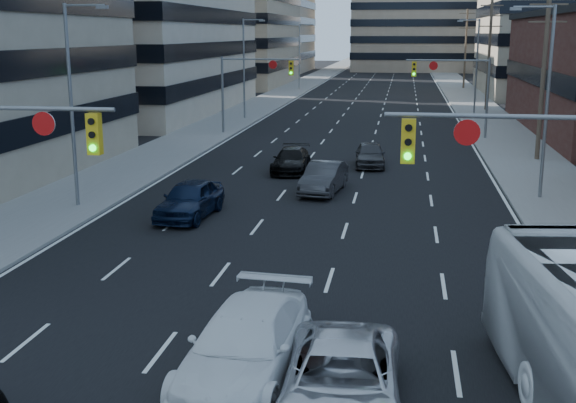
{
  "coord_description": "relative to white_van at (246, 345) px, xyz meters",
  "views": [
    {
      "loc": [
        3.97,
        -9.92,
        7.76
      ],
      "look_at": [
        0.21,
        13.51,
        2.2
      ],
      "focal_mm": 45.0,
      "sensor_mm": 36.0,
      "label": 1
    }
  ],
  "objects": [
    {
      "name": "bg_block_left",
      "position": [
        -28.61,
        135.05,
        9.17
      ],
      "size": [
        24.0,
        24.0,
        20.0
      ],
      "primitive_type": "cube",
      "color": "#ADA089",
      "rests_on": "ground"
    },
    {
      "name": "utility_pole_distant",
      "position": [
        11.59,
        91.05,
        4.95
      ],
      "size": [
        2.2,
        0.28,
        11.0
      ],
      "color": "#4C3D2D",
      "rests_on": "ground"
    },
    {
      "name": "utility_pole_block",
      "position": [
        11.59,
        31.05,
        4.95
      ],
      "size": [
        2.2,
        0.28,
        11.0
      ],
      "color": "#4C3D2D",
      "rests_on": "ground"
    },
    {
      "name": "signal_far_right",
      "position": [
        7.07,
        40.04,
        3.47
      ],
      "size": [
        6.09,
        0.33,
        6.0
      ],
      "color": "slate",
      "rests_on": "ground"
    },
    {
      "name": "silver_suv",
      "position": [
        2.29,
        -1.25,
        -0.09
      ],
      "size": [
        2.69,
        5.46,
        1.49
      ],
      "primitive_type": "imported",
      "rotation": [
        0.0,
        0.0,
        0.04
      ],
      "color": "silver",
      "rests_on": "ground"
    },
    {
      "name": "sidewalk_right",
      "position": [
        10.89,
        125.05,
        -0.76
      ],
      "size": [
        5.0,
        300.0,
        0.15
      ],
      "primitive_type": "cube",
      "color": "slate",
      "rests_on": "ground"
    },
    {
      "name": "streetlight_left_near",
      "position": [
        -10.95,
        15.05,
        4.22
      ],
      "size": [
        2.03,
        0.22,
        9.0
      ],
      "color": "slate",
      "rests_on": "ground"
    },
    {
      "name": "streetlight_right_far",
      "position": [
        9.73,
        55.05,
        4.22
      ],
      "size": [
        2.03,
        0.22,
        9.0
      ],
      "color": "slate",
      "rests_on": "ground"
    },
    {
      "name": "streetlight_right_near",
      "position": [
        9.73,
        20.05,
        4.22
      ],
      "size": [
        2.03,
        0.22,
        9.0
      ],
      "color": "slate",
      "rests_on": "ground"
    },
    {
      "name": "streetlight_left_far",
      "position": [
        -10.95,
        85.05,
        4.22
      ],
      "size": [
        2.03,
        0.22,
        9.0
      ],
      "color": "slate",
      "rests_on": "ground"
    },
    {
      "name": "sedan_black_far",
      "position": [
        -2.9,
        25.21,
        -0.15
      ],
      "size": [
        1.96,
        4.7,
        1.36
      ],
      "primitive_type": "imported",
      "rotation": [
        0.0,
        0.0,
        0.01
      ],
      "color": "black",
      "rests_on": "ground"
    },
    {
      "name": "bg_block_right",
      "position": [
        31.39,
        125.05,
        5.17
      ],
      "size": [
        22.0,
        22.0,
        12.0
      ],
      "primitive_type": "cube",
      "color": "gray",
      "rests_on": "ground"
    },
    {
      "name": "streetlight_left_mid",
      "position": [
        -10.95,
        50.05,
        4.22
      ],
      "size": [
        2.03,
        0.22,
        9.0
      ],
      "color": "slate",
      "rests_on": "ground"
    },
    {
      "name": "sedan_grey_right",
      "position": [
        1.46,
        27.67,
        -0.1
      ],
      "size": [
        1.98,
        4.37,
        1.46
      ],
      "primitive_type": "imported",
      "rotation": [
        0.0,
        0.0,
        0.06
      ],
      "color": "#333336",
      "rests_on": "ground"
    },
    {
      "name": "sedan_grey_center",
      "position": [
        -0.44,
        20.02,
        -0.08
      ],
      "size": [
        2.13,
        4.7,
        1.5
      ],
      "primitive_type": "imported",
      "rotation": [
        0.0,
        0.0,
        -0.12
      ],
      "color": "#313033",
      "rests_on": "ground"
    },
    {
      "name": "utility_pole_midblock",
      "position": [
        11.59,
        61.05,
        4.95
      ],
      "size": [
        2.2,
        0.28,
        11.0
      ],
      "color": "#4C3D2D",
      "rests_on": "ground"
    },
    {
      "name": "sidewalk_left",
      "position": [
        -12.11,
        125.05,
        -0.76
      ],
      "size": [
        5.0,
        300.0,
        0.15
      ],
      "primitive_type": "cube",
      "color": "slate",
      "rests_on": "ground"
    },
    {
      "name": "signal_far_left",
      "position": [
        -8.29,
        40.04,
        3.47
      ],
      "size": [
        6.09,
        0.33,
        6.0
      ],
      "color": "slate",
      "rests_on": "ground"
    },
    {
      "name": "sedan_blue",
      "position": [
        -5.57,
        14.19,
        -0.02
      ],
      "size": [
        2.26,
        4.87,
        1.61
      ],
      "primitive_type": "imported",
      "rotation": [
        0.0,
        0.0,
        -0.08
      ],
      "color": "black",
      "rests_on": "ground"
    },
    {
      "name": "office_left_far",
      "position": [
        -24.61,
        95.05,
        7.17
      ],
      "size": [
        20.0,
        30.0,
        16.0
      ],
      "primitive_type": "cube",
      "color": "gray",
      "rests_on": "ground"
    },
    {
      "name": "office_right_far",
      "position": [
        24.39,
        83.05,
        6.17
      ],
      "size": [
        22.0,
        28.0,
        14.0
      ],
      "primitive_type": "cube",
      "color": "gray",
      "rests_on": "ground"
    },
    {
      "name": "white_van",
      "position": [
        0.0,
        0.0,
        0.0
      ],
      "size": [
        2.73,
        5.88,
        1.66
      ],
      "primitive_type": "imported",
      "rotation": [
        0.0,
        0.0,
        -0.07
      ],
      "color": "white",
      "rests_on": "ground"
    },
    {
      "name": "road_surface",
      "position": [
        -0.61,
        125.05,
        -0.82
      ],
      "size": [
        18.0,
        300.0,
        0.02
      ],
      "primitive_type": "cube",
      "color": "black",
      "rests_on": "ground"
    },
    {
      "name": "signal_near_right",
      "position": [
        6.84,
        3.04,
        3.5
      ],
      "size": [
        6.59,
        0.33,
        6.0
      ],
      "color": "slate",
      "rests_on": "ground"
    }
  ]
}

